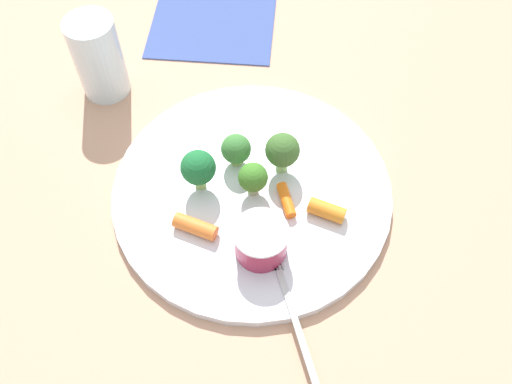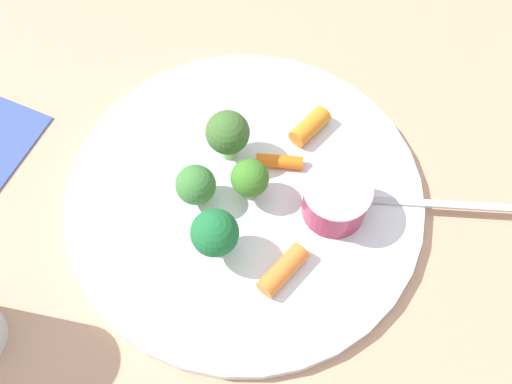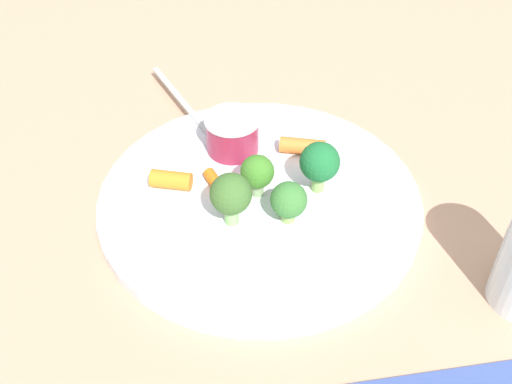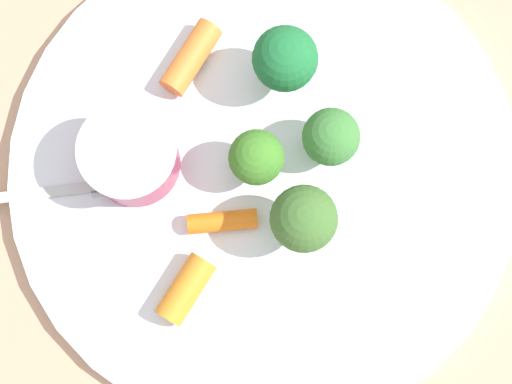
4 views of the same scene
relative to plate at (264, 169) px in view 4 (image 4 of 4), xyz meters
name	(u,v)px [view 4 (image 4 of 4)]	position (x,y,z in m)	size (l,w,h in m)	color
ground_plane	(264,171)	(0.00, 0.00, -0.01)	(2.40, 2.40, 0.00)	tan
plate	(264,169)	(0.00, 0.00, 0.00)	(0.32, 0.32, 0.01)	silver
sauce_cup	(131,157)	(-0.01, -0.08, 0.03)	(0.06, 0.06, 0.04)	#9B2443
broccoli_floret_0	(256,151)	(0.00, -0.01, 0.03)	(0.03, 0.03, 0.04)	#8DA975
broccoli_floret_1	(285,59)	(-0.06, 0.02, 0.04)	(0.04, 0.04, 0.05)	#8EBA62
broccoli_floret_2	(304,219)	(0.04, 0.02, 0.04)	(0.04, 0.04, 0.05)	#8CC56E
broccoli_floret_3	(331,137)	(-0.01, 0.04, 0.03)	(0.03, 0.03, 0.04)	#90B65F
carrot_stick_0	(191,58)	(-0.07, -0.04, 0.01)	(0.02, 0.02, 0.05)	orange
carrot_stick_1	(223,221)	(0.03, -0.03, 0.01)	(0.01, 0.01, 0.04)	orange
carrot_stick_2	(186,289)	(0.07, -0.05, 0.01)	(0.02, 0.02, 0.04)	orange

